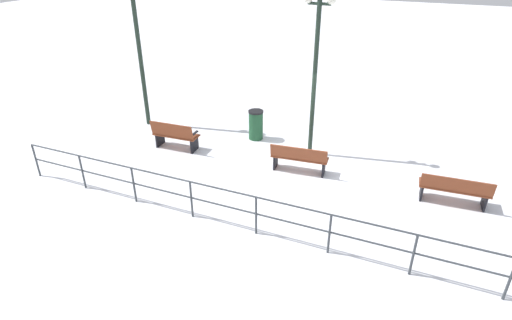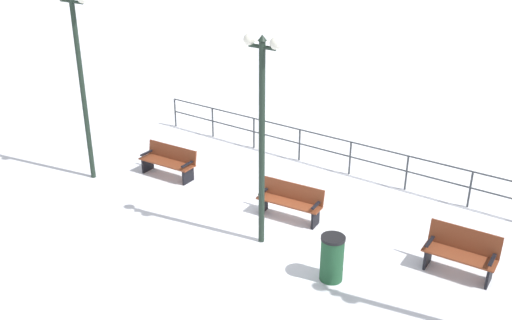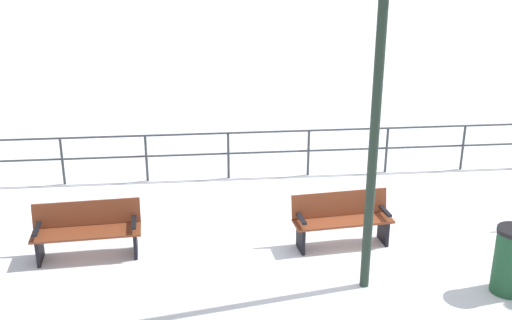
{
  "view_description": "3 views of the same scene",
  "coord_description": "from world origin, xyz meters",
  "px_view_note": "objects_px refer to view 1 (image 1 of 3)",
  "views": [
    {
      "loc": [
        -9.97,
        -2.95,
        5.81
      ],
      "look_at": [
        -1.75,
        0.57,
        1.09
      ],
      "focal_mm": 29.23,
      "sensor_mm": 36.0,
      "label": 1
    },
    {
      "loc": [
        10.22,
        6.39,
        6.84
      ],
      "look_at": [
        -1.13,
        -1.79,
        0.66
      ],
      "focal_mm": 40.42,
      "sensor_mm": 36.0,
      "label": 2
    },
    {
      "loc": [
        8.81,
        -2.28,
        4.81
      ],
      "look_at": [
        -1.69,
        -1.22,
        0.89
      ],
      "focal_mm": 44.04,
      "sensor_mm": 36.0,
      "label": 3
    }
  ],
  "objects_px": {
    "bench_second": "(299,158)",
    "lamppost_far": "(136,27)",
    "bench_third": "(175,135)",
    "trash_bin": "(256,125)",
    "bench_nearest": "(455,189)",
    "lamppost_middle": "(316,59)"
  },
  "relations": [
    {
      "from": "bench_nearest",
      "to": "bench_second",
      "type": "xyz_separation_m",
      "value": [
        0.04,
        3.99,
        0.02
      ]
    },
    {
      "from": "lamppost_far",
      "to": "trash_bin",
      "type": "xyz_separation_m",
      "value": [
        0.35,
        -4.02,
        -2.87
      ]
    },
    {
      "from": "lamppost_far",
      "to": "bench_second",
      "type": "bearing_deg",
      "value": -101.84
    },
    {
      "from": "lamppost_far",
      "to": "trash_bin",
      "type": "bearing_deg",
      "value": -85.0
    },
    {
      "from": "bench_third",
      "to": "lamppost_middle",
      "type": "distance_m",
      "value": 4.84
    },
    {
      "from": "bench_third",
      "to": "bench_second",
      "type": "bearing_deg",
      "value": -91.53
    },
    {
      "from": "bench_second",
      "to": "trash_bin",
      "type": "bearing_deg",
      "value": 45.4
    },
    {
      "from": "lamppost_middle",
      "to": "bench_second",
      "type": "bearing_deg",
      "value": -177.64
    },
    {
      "from": "bench_nearest",
      "to": "lamppost_far",
      "type": "distance_m",
      "value": 10.52
    },
    {
      "from": "trash_bin",
      "to": "lamppost_far",
      "type": "bearing_deg",
      "value": 95.0
    },
    {
      "from": "bench_second",
      "to": "bench_third",
      "type": "distance_m",
      "value": 4.0
    },
    {
      "from": "bench_third",
      "to": "trash_bin",
      "type": "distance_m",
      "value": 2.63
    },
    {
      "from": "lamppost_far",
      "to": "trash_bin",
      "type": "relative_size",
      "value": 5.35
    },
    {
      "from": "bench_second",
      "to": "trash_bin",
      "type": "distance_m",
      "value": 2.58
    },
    {
      "from": "lamppost_far",
      "to": "trash_bin",
      "type": "height_order",
      "value": "lamppost_far"
    },
    {
      "from": "bench_second",
      "to": "lamppost_far",
      "type": "height_order",
      "value": "lamppost_far"
    },
    {
      "from": "bench_second",
      "to": "bench_third",
      "type": "relative_size",
      "value": 1.12
    },
    {
      "from": "lamppost_middle",
      "to": "trash_bin",
      "type": "relative_size",
      "value": 4.71
    },
    {
      "from": "lamppost_middle",
      "to": "trash_bin",
      "type": "xyz_separation_m",
      "value": [
        0.35,
        1.95,
        -2.44
      ]
    },
    {
      "from": "bench_second",
      "to": "trash_bin",
      "type": "xyz_separation_m",
      "value": [
        1.62,
        2.01,
        0.03
      ]
    },
    {
      "from": "bench_second",
      "to": "lamppost_far",
      "type": "xyz_separation_m",
      "value": [
        1.26,
        6.03,
        2.9
      ]
    },
    {
      "from": "bench_third",
      "to": "lamppost_far",
      "type": "xyz_separation_m",
      "value": [
        1.36,
        2.03,
        2.88
      ]
    }
  ]
}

